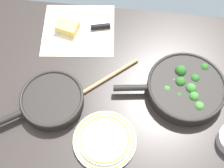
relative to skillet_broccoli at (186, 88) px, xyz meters
The scene contains 9 objects.
ground_plane 0.81m from the skillet_broccoli, behind, with size 14.00×14.00×0.00m, color #424C51.
dining_table_red 0.30m from the skillet_broccoli, behind, with size 1.34×0.83×0.73m.
skillet_broccoli is the anchor object (origin of this frame).
skillet_eggs 0.51m from the skillet_broccoli, 167.29° to the right, with size 0.35×0.28×0.05m.
wooden_spoon 0.38m from the skillet_broccoli, behind, with size 0.32×0.29×0.02m.
parchment_sheet 0.53m from the skillet_broccoli, 151.01° to the left, with size 0.34×0.32×0.00m.
grater_knife 0.50m from the skillet_broccoli, 148.50° to the left, with size 0.29×0.10×0.02m.
cheese_block 0.57m from the skillet_broccoli, 153.89° to the left, with size 0.10×0.09×0.04m.
dinner_plate_stack 0.37m from the skillet_broccoli, 139.45° to the right, with size 0.23×0.23×0.03m.
Camera 1 is at (0.07, -0.59, 1.80)m, focal length 50.00 mm.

